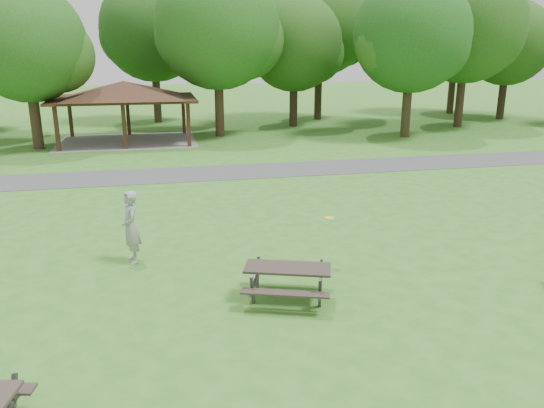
# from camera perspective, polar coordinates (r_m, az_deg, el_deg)

# --- Properties ---
(ground) EXTENTS (160.00, 160.00, 0.00)m
(ground) POSITION_cam_1_polar(r_m,az_deg,el_deg) (12.17, -0.60, -11.43)
(ground) COLOR #347120
(ground) RESTS_ON ground
(asphalt_path) EXTENTS (120.00, 3.20, 0.02)m
(asphalt_path) POSITION_cam_1_polar(r_m,az_deg,el_deg) (25.28, -7.08, 3.31)
(asphalt_path) COLOR #424245
(asphalt_path) RESTS_ON ground
(pavilion) EXTENTS (8.60, 7.01, 3.76)m
(pavilion) POSITION_cam_1_polar(r_m,az_deg,el_deg) (34.69, -15.62, 11.49)
(pavilion) COLOR #341D13
(pavilion) RESTS_ON ground
(tree_row_d) EXTENTS (6.93, 6.60, 9.27)m
(tree_row_d) POSITION_cam_1_polar(r_m,az_deg,el_deg) (33.75, -24.75, 15.12)
(tree_row_d) COLOR #2F2115
(tree_row_d) RESTS_ON ground
(tree_row_e) EXTENTS (8.40, 8.00, 11.02)m
(tree_row_e) POSITION_cam_1_polar(r_m,az_deg,el_deg) (35.84, -5.75, 18.09)
(tree_row_e) COLOR #322216
(tree_row_e) RESTS_ON ground
(tree_row_f) EXTENTS (7.35, 7.00, 9.55)m
(tree_row_f) POSITION_cam_1_polar(r_m,az_deg,el_deg) (40.39, 2.51, 16.62)
(tree_row_f) COLOR black
(tree_row_f) RESTS_ON ground
(tree_row_g) EXTENTS (7.77, 7.40, 10.25)m
(tree_row_g) POSITION_cam_1_polar(r_m,az_deg,el_deg) (36.41, 14.88, 16.90)
(tree_row_g) COLOR #2E2214
(tree_row_g) RESTS_ON ground
(tree_row_h) EXTENTS (8.61, 8.20, 11.37)m
(tree_row_h) POSITION_cam_1_polar(r_m,az_deg,el_deg) (42.41, 20.33, 17.26)
(tree_row_h) COLOR #311E15
(tree_row_h) RESTS_ON ground
(tree_row_i) EXTENTS (7.14, 6.80, 9.52)m
(tree_row_i) POSITION_cam_1_polar(r_m,az_deg,el_deg) (48.62, 24.13, 15.31)
(tree_row_i) COLOR black
(tree_row_i) RESTS_ON ground
(tree_deep_b) EXTENTS (8.40, 8.00, 11.13)m
(tree_deep_b) POSITION_cam_1_polar(r_m,az_deg,el_deg) (43.58, -12.55, 17.62)
(tree_deep_b) COLOR #332416
(tree_deep_b) RESTS_ON ground
(tree_deep_c) EXTENTS (8.82, 8.40, 11.90)m
(tree_deep_c) POSITION_cam_1_polar(r_m,az_deg,el_deg) (44.62, 5.28, 18.61)
(tree_deep_c) COLOR black
(tree_deep_c) RESTS_ON ground
(tree_deep_d) EXTENTS (8.40, 8.00, 11.27)m
(tree_deep_d) POSITION_cam_1_polar(r_m,az_deg,el_deg) (51.32, 19.36, 17.03)
(tree_deep_d) COLOR #2F1F15
(tree_deep_d) RESTS_ON ground
(picnic_table_middle) EXTENTS (2.40, 2.15, 0.86)m
(picnic_table_middle) POSITION_cam_1_polar(r_m,az_deg,el_deg) (12.40, 1.69, -7.62)
(picnic_table_middle) COLOR #2E2621
(picnic_table_middle) RESTS_ON ground
(frisbee_in_flight) EXTENTS (0.29, 0.29, 0.02)m
(frisbee_in_flight) POSITION_cam_1_polar(r_m,az_deg,el_deg) (14.12, 6.19, -1.50)
(frisbee_in_flight) COLOR yellow
(frisbee_in_flight) RESTS_ON ground
(frisbee_thrower) EXTENTS (0.62, 0.82, 2.03)m
(frisbee_thrower) POSITION_cam_1_polar(r_m,az_deg,el_deg) (14.88, -14.94, -2.45)
(frisbee_thrower) COLOR gray
(frisbee_thrower) RESTS_ON ground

